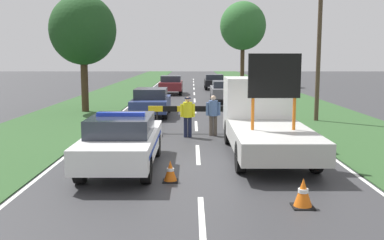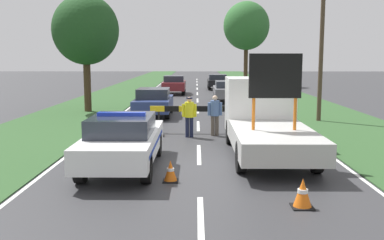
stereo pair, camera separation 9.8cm
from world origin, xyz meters
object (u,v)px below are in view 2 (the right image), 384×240
Objects in this scene: police_officer at (189,113)px; queued_car_suv_grey at (227,91)px; traffic_cone_centre_front at (171,171)px; roadside_tree_near_left at (246,26)px; traffic_cone_near_police at (159,129)px; queued_car_sedan_black at (217,81)px; work_truck at (264,118)px; utility_pole at (321,49)px; road_barrier at (193,110)px; police_car at (123,140)px; queued_car_wagon_maroon at (174,84)px; pedestrian_civilian at (215,112)px; roadside_tree_near_right at (86,30)px; queued_car_hatch_blue at (154,102)px; traffic_cone_near_truck at (303,193)px.

police_officer is 13.74m from queued_car_suv_grey.
roadside_tree_near_left is at bearing 80.97° from traffic_cone_centre_front.
queued_car_sedan_black is (3.42, 24.97, 0.46)m from traffic_cone_near_police.
utility_pole is (3.63, 6.87, 2.27)m from work_truck.
police_officer is at bearing -100.93° from road_barrier.
police_car is 24.47m from queued_car_wagon_maroon.
traffic_cone_centre_front is at bearing 51.60° from work_truck.
roadside_tree_near_left reaches higher than work_truck.
road_barrier is at bearing 145.51° from pedestrian_civilian.
road_barrier is at bearing -75.13° from police_officer.
road_barrier is 7.20m from utility_pole.
roadside_tree_near_right reaches higher than queued_car_sedan_black.
queued_car_sedan_black is at bearing -121.64° from roadside_tree_near_left.
queued_car_hatch_blue is 1.01× the size of queued_car_suv_grey.
roadside_tree_near_left is at bearing -77.43° from police_officer.
road_barrier reaches higher than traffic_cone_near_truck.
roadside_tree_near_right is (-8.18, 15.90, 4.15)m from traffic_cone_near_truck.
police_officer is 8.40m from traffic_cone_near_truck.
roadside_tree_near_left is at bearing 77.64° from traffic_cone_near_police.
roadside_tree_near_right is at bearing -31.13° from police_officer.
traffic_cone_near_police is 19.49m from queued_car_wagon_maroon.
traffic_cone_centre_front is 12.49m from queued_car_hatch_blue.
queued_car_hatch_blue is (-0.76, 6.05, 0.46)m from traffic_cone_near_police.
work_truck is 1.56× the size of queued_car_sedan_black.
work_truck is 4.03× the size of police_officer.
police_car reaches higher than traffic_cone_near_truck.
roadside_tree_near_right is (-6.74, 7.53, 3.54)m from pedestrian_civilian.
queued_car_suv_grey is at bearing 111.97° from utility_pole.
queued_car_wagon_maroon is 13.82m from roadside_tree_near_left.
queued_car_hatch_blue reaches higher than road_barrier.
traffic_cone_near_police is 13.80m from queued_car_suv_grey.
road_barrier is 1.08m from police_officer.
queued_car_hatch_blue is at bearing 77.53° from queued_car_sedan_black.
traffic_cone_near_police is (-2.16, -0.15, -0.65)m from pedestrian_civilian.
queued_car_sedan_black is at bearing -124.60° from queued_car_wagon_maroon.
pedestrian_civilian reaches higher than queued_car_wagon_maroon.
roadside_tree_near_right is at bearing 138.25° from pedestrian_civilian.
roadside_tree_near_right reaches higher than queued_car_suv_grey.
queued_car_hatch_blue is at bearing -63.62° from work_truck.
pedestrian_civilian is 10.70m from roadside_tree_near_right.
traffic_cone_near_police is 8.90m from utility_pole.
police_car is 8.90× the size of traffic_cone_near_police.
queued_car_suv_grey is 7.28m from queued_car_wagon_maroon.
pedestrian_civilian is 6.59m from queued_car_hatch_blue.
work_truck is 13.69m from roadside_tree_near_right.
police_car is 0.57× the size of roadside_tree_near_left.
pedestrian_civilian is at bearing -63.48° from work_truck.
police_officer is at bearing -144.69° from utility_pole.
pedestrian_civilian is at bearing 84.07° from queued_car_suv_grey.
roadside_tree_near_left is (5.28, 29.27, 5.26)m from road_barrier.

